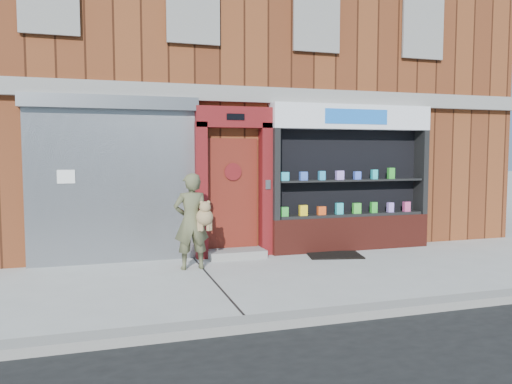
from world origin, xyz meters
name	(u,v)px	position (x,y,z in m)	size (l,w,h in m)	color
ground	(307,275)	(0.00, 0.00, 0.00)	(80.00, 80.00, 0.00)	#9E9E99
curb	(375,311)	(0.00, -2.15, 0.06)	(60.00, 0.30, 0.12)	gray
building	(222,80)	(0.00, 5.99, 4.00)	(12.00, 8.16, 8.00)	#5B2914
shutter_bay	(113,169)	(-3.00, 1.93, 1.72)	(3.10, 0.30, 3.04)	gray
red_door_bay	(234,182)	(-0.75, 1.86, 1.46)	(1.52, 0.58, 2.90)	#5C0F12
pharmacy_bay	(350,184)	(1.75, 1.81, 1.37)	(3.50, 0.41, 3.00)	#5D1D16
woman	(192,221)	(-1.72, 1.00, 0.85)	(0.67, 0.47, 1.67)	brown
doormat	(334,255)	(1.14, 1.28, 0.01)	(1.03, 0.72, 0.03)	black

